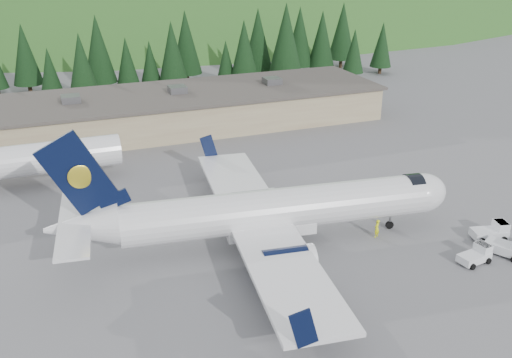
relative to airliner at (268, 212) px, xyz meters
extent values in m
plane|color=slate|center=(1.07, -0.13, -3.27)|extent=(600.00, 600.00, 0.00)
cylinder|color=white|center=(1.07, -0.13, 0.16)|extent=(28.57, 7.16, 3.80)
ellipsoid|color=white|center=(15.13, -1.82, 0.16)|extent=(5.36, 4.37, 3.80)
cylinder|color=black|center=(14.13, -1.70, 0.62)|extent=(1.78, 3.28, 3.14)
cone|color=white|center=(-16.00, 1.93, 0.57)|extent=(6.48, 4.50, 3.80)
cube|color=white|center=(0.07, -0.01, -1.43)|extent=(8.42, 4.18, 1.01)
cube|color=white|center=(-0.93, 0.11, -0.85)|extent=(9.63, 34.81, 0.35)
cube|color=black|center=(-0.38, 17.36, 0.47)|extent=(2.05, 0.40, 2.91)
cube|color=black|center=(-4.50, -16.78, 0.47)|extent=(2.05, 0.40, 2.91)
cylinder|color=black|center=(0.77, 5.82, -1.71)|extent=(4.50, 2.82, 2.33)
cylinder|color=white|center=(2.68, 5.59, -1.71)|extent=(0.90, 2.52, 2.47)
cube|color=white|center=(0.77, 5.82, -1.15)|extent=(2.24, 0.52, 0.91)
cylinder|color=black|center=(-0.63, -5.83, -1.71)|extent=(4.50, 2.82, 2.33)
cylinder|color=white|center=(1.28, -6.06, -1.71)|extent=(0.90, 2.52, 2.47)
cube|color=white|center=(-0.63, -5.83, -1.15)|extent=(2.24, 0.52, 0.91)
cube|color=black|center=(-15.79, 1.90, 5.30)|extent=(6.24, 1.05, 7.42)
ellipsoid|color=gold|center=(-15.57, 2.08, 5.10)|extent=(2.01, 0.42, 2.00)
ellipsoid|color=gold|center=(-15.62, 1.68, 5.10)|extent=(2.01, 0.42, 2.00)
cube|color=black|center=(-13.18, 1.59, 2.67)|extent=(2.80, 0.58, 2.01)
cube|color=white|center=(-16.50, 1.99, 1.07)|extent=(4.12, 12.87, 0.22)
cylinder|color=slate|center=(12.12, -1.46, -2.36)|extent=(0.23, 0.23, 1.82)
cylinder|color=black|center=(12.12, -1.46, -2.89)|extent=(0.80, 0.37, 0.77)
cylinder|color=slate|center=(-1.61, 2.94, -2.26)|extent=(0.27, 0.27, 2.02)
cylinder|color=black|center=(-1.21, 2.90, -2.72)|extent=(1.15, 0.48, 1.11)
cylinder|color=black|center=(-2.01, 2.99, -2.72)|extent=(1.15, 0.48, 1.11)
cylinder|color=slate|center=(-2.26, -2.48, -2.26)|extent=(0.27, 0.27, 2.02)
cylinder|color=black|center=(-1.86, -2.53, -2.72)|extent=(1.15, 0.48, 1.11)
cylinder|color=black|center=(-2.67, -2.43, -2.72)|extent=(1.15, 0.48, 1.11)
cylinder|color=white|center=(-20.93, 21.87, -0.07)|extent=(22.00, 3.60, 3.60)
cube|color=white|center=(15.40, -9.48, -2.74)|extent=(3.08, 1.85, 0.68)
cube|color=white|center=(16.36, -9.34, -2.16)|extent=(1.15, 1.48, 0.87)
cube|color=black|center=(16.36, -9.34, -1.77)|extent=(1.04, 1.37, 0.10)
cylinder|color=black|center=(16.25, -8.57, -3.00)|extent=(0.57, 0.29, 0.54)
cylinder|color=black|center=(16.47, -10.11, -3.00)|extent=(0.57, 0.29, 0.54)
cylinder|color=black|center=(14.33, -8.85, -3.00)|extent=(0.57, 0.29, 0.54)
cylinder|color=black|center=(14.55, -10.38, -3.00)|extent=(0.57, 0.29, 0.54)
cube|color=white|center=(19.61, -6.56, -2.69)|extent=(3.49, 2.30, 0.75)
cube|color=white|center=(20.65, -6.81, -2.05)|extent=(1.39, 1.70, 0.96)
cube|color=black|center=(20.65, -6.81, -1.62)|extent=(1.26, 1.57, 0.11)
cylinder|color=black|center=(20.85, -5.98, -2.98)|extent=(0.64, 0.37, 0.60)
cylinder|color=black|center=(20.45, -7.64, -2.98)|extent=(0.64, 0.37, 0.60)
cylinder|color=black|center=(18.77, -5.48, -2.98)|extent=(0.64, 0.37, 0.60)
cylinder|color=black|center=(18.37, -7.14, -2.98)|extent=(0.64, 0.37, 0.60)
cube|color=#988162|center=(-3.93, 37.87, -0.87)|extent=(70.00, 16.00, 4.80)
cube|color=#47423D|center=(-3.93, 37.87, 1.68)|extent=(71.00, 17.00, 0.40)
cube|color=slate|center=(-13.93, 37.87, 2.33)|extent=(2.50, 2.50, 1.00)
cube|color=slate|center=(1.07, 37.87, 2.33)|extent=(2.50, 2.50, 1.00)
cube|color=slate|center=(16.07, 37.87, 2.33)|extent=(2.50, 2.50, 1.00)
cube|color=white|center=(18.95, -9.36, -2.65)|extent=(3.13, 3.78, 0.79)
cylinder|color=black|center=(19.19, -7.93, -2.96)|extent=(0.52, 0.67, 0.63)
cylinder|color=black|center=(17.61, -8.81, -2.96)|extent=(0.52, 0.67, 0.63)
imported|color=#EDF212|center=(10.02, -2.46, -2.38)|extent=(0.78, 0.70, 1.79)
cone|color=black|center=(-19.36, 66.51, 3.85)|extent=(5.22, 5.22, 10.68)
cone|color=black|center=(-15.76, 58.70, 2.06)|extent=(3.91, 3.91, 8.00)
cone|color=black|center=(-10.71, 55.80, 3.53)|extent=(4.99, 4.99, 10.20)
cone|color=black|center=(-7.11, 62.57, 4.63)|extent=(5.79, 5.79, 11.85)
cone|color=black|center=(-2.55, 60.69, 2.42)|extent=(4.18, 4.18, 8.55)
cone|color=black|center=(1.76, 61.44, 1.87)|extent=(3.77, 3.77, 7.71)
cone|color=black|center=(5.49, 59.41, 3.91)|extent=(5.27, 5.27, 10.77)
cone|color=black|center=(9.30, 64.11, 4.58)|extent=(5.76, 5.76, 11.78)
cone|color=black|center=(14.96, 57.32, 1.82)|extent=(3.74, 3.74, 7.65)
cone|color=black|center=(17.90, 55.52, 3.98)|extent=(5.32, 5.32, 10.88)
cone|color=black|center=(23.25, 62.37, 4.61)|extent=(5.78, 5.78, 11.82)
cone|color=black|center=(26.41, 56.14, 5.44)|extent=(6.39, 6.39, 13.06)
cone|color=black|center=(32.55, 63.14, 4.51)|extent=(5.71, 5.71, 11.67)
cone|color=black|center=(36.53, 61.08, 4.10)|extent=(5.41, 5.41, 11.06)
cone|color=black|center=(40.74, 55.42, 2.36)|extent=(4.13, 4.13, 8.46)
cone|color=black|center=(44.02, 66.21, 4.57)|extent=(5.75, 5.75, 11.77)
cone|color=black|center=(48.76, 58.05, 2.69)|extent=(4.37, 4.37, 8.95)
ellipsoid|color=#2A581E|center=(41.07, 199.87, -88.27)|extent=(420.00, 300.00, 300.00)
ellipsoid|color=#2A581E|center=(161.07, 239.87, -88.27)|extent=(392.00, 280.00, 280.00)
camera|label=1|loc=(-17.59, -42.58, 22.70)|focal=40.00mm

